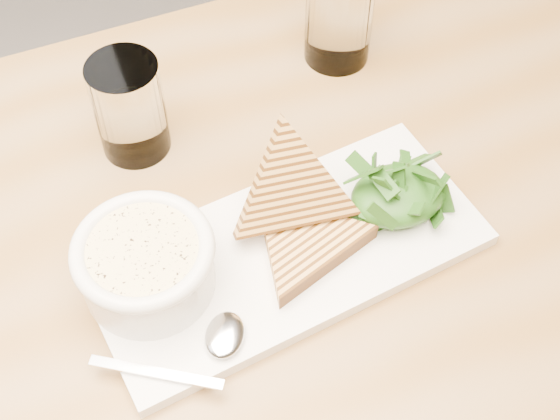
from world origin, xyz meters
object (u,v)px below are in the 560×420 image
object	(u,v)px
soup_bowl	(147,269)
glass_near	(129,108)
glass_far	(339,16)
table_top	(258,295)
platter	(287,253)

from	to	relation	value
soup_bowl	glass_near	bearing A→B (deg)	80.16
glass_far	table_top	bearing A→B (deg)	-126.03
platter	soup_bowl	distance (m)	0.13
table_top	glass_near	distance (m)	0.23
table_top	soup_bowl	world-z (taller)	soup_bowl
table_top	glass_near	xyz separation A→B (m)	(-0.06, 0.21, 0.07)
soup_bowl	glass_far	xyz separation A→B (m)	(0.28, 0.23, 0.02)
platter	soup_bowl	size ratio (longest dim) A/B	3.11
table_top	platter	world-z (taller)	platter
glass_near	soup_bowl	bearing A→B (deg)	-99.84
table_top	soup_bowl	bearing A→B (deg)	163.88
table_top	glass_near	bearing A→B (deg)	106.44
glass_near	glass_far	xyz separation A→B (m)	(0.25, 0.05, 0.00)
platter	glass_far	xyz separation A→B (m)	(0.15, 0.24, 0.05)
table_top	glass_far	bearing A→B (deg)	53.97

